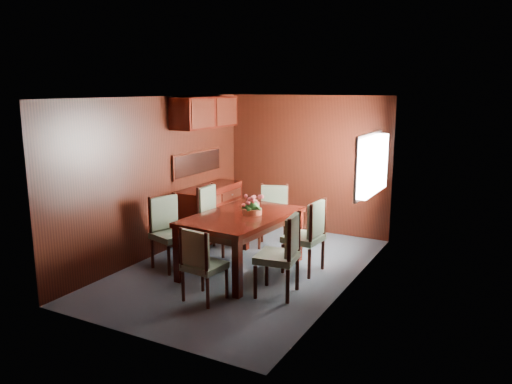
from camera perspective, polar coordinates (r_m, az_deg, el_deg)
The scene contains 11 objects.
ground at distance 7.19m, azimuth -1.32°, elevation -8.73°, with size 4.50×4.50×0.00m, color #3A454F.
room_shell at distance 7.12m, azimuth -0.79°, elevation 4.64°, with size 3.06×4.52×2.41m.
sideboard at distance 8.49m, azimuth -5.35°, elevation -2.34°, with size 0.48×1.40×0.90m, color black.
dining_table at distance 6.91m, azimuth -1.66°, elevation -3.50°, with size 1.20×1.81×0.81m.
chair_left_near at distance 7.20m, azimuth -9.93°, elevation -4.06°, with size 0.59×0.60×1.03m.
chair_left_far at distance 7.78m, azimuth -4.90°, elevation -2.66°, with size 0.50×0.52×1.05m.
chair_right_near at distance 6.13m, azimuth 3.12°, elevation -6.67°, with size 0.54×0.56×1.04m.
chair_right_far at distance 6.91m, azimuth 6.03°, elevation -4.61°, with size 0.50×0.52×1.04m.
chair_head at distance 6.00m, azimuth -6.35°, elevation -7.84°, with size 0.48×0.46×0.92m.
chair_foot at distance 8.08m, azimuth 2.03°, elevation -2.31°, with size 0.60×0.59×0.99m.
flower_centerpiece at distance 6.85m, azimuth -0.44°, elevation -1.46°, with size 0.29×0.29×0.29m.
Camera 1 is at (3.33, -5.84, 2.53)m, focal length 35.00 mm.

